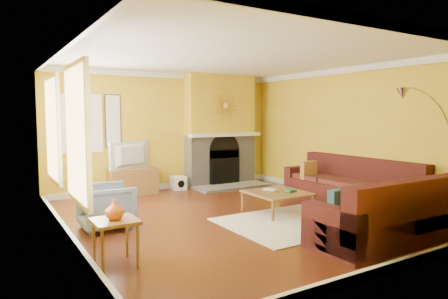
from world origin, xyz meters
TOP-DOWN VIEW (x-y plane):
  - floor at (0.00, 0.00)m, footprint 5.50×6.00m
  - ceiling at (0.00, 0.00)m, footprint 5.50×6.00m
  - wall_back at (0.00, 3.01)m, footprint 5.50×0.02m
  - wall_front at (0.00, -3.01)m, footprint 5.50×0.02m
  - wall_left at (-2.76, 0.00)m, footprint 0.02×6.00m
  - wall_right at (2.76, 0.00)m, footprint 0.02×6.00m
  - baseboard at (0.00, 0.00)m, footprint 5.50×6.00m
  - crown_molding at (0.00, 0.00)m, footprint 5.50×6.00m
  - window_left_near at (-2.72, 1.30)m, footprint 0.06×1.22m
  - window_left_far at (-2.72, -0.60)m, footprint 0.06×1.22m
  - window_back at (-1.90, 2.96)m, footprint 0.82×0.06m
  - wall_art at (-1.25, 2.97)m, footprint 0.34×0.04m
  - fireplace at (1.35, 2.80)m, footprint 1.80×0.40m
  - mantel at (1.35, 2.56)m, footprint 1.92×0.22m
  - hearth at (1.35, 2.25)m, footprint 1.80×0.70m
  - sunburst at (1.35, 2.57)m, footprint 0.70×0.04m
  - rug at (0.64, -0.86)m, footprint 2.40×1.80m
  - sectional_sofa at (1.30, -0.87)m, footprint 2.91×3.66m
  - coffee_table at (0.72, -0.21)m, footprint 0.97×0.97m
  - media_console at (-0.92, 2.71)m, footprint 1.02×0.46m
  - tv at (-0.92, 2.71)m, footprint 1.01×0.48m
  - subwoofer at (0.16, 2.71)m, footprint 0.31×0.31m
  - armchair at (-2.12, 0.36)m, footprint 0.76×0.74m
  - side_table at (-2.43, -1.19)m, footprint 0.49×0.49m
  - vase at (-2.43, -1.19)m, footprint 0.22×0.22m
  - book at (0.58, -0.12)m, footprint 0.23×0.28m
  - arc_lamp at (1.93, -2.23)m, footprint 1.34×0.36m

SIDE VIEW (x-z plane):
  - floor at x=0.00m, z-range -0.02..0.00m
  - rug at x=0.64m, z-range 0.00..0.02m
  - hearth at x=1.35m, z-range 0.00..0.06m
  - baseboard at x=0.00m, z-range 0.00..0.12m
  - subwoofer at x=0.16m, z-range 0.00..0.31m
  - coffee_table at x=0.72m, z-range 0.00..0.38m
  - side_table at x=-2.43m, z-range 0.00..0.54m
  - media_console at x=-0.92m, z-range 0.00..0.56m
  - armchair at x=-2.12m, z-range 0.00..0.69m
  - book at x=0.58m, z-range 0.38..0.41m
  - sectional_sofa at x=1.30m, z-range 0.00..0.90m
  - vase at x=-2.43m, z-range 0.54..0.77m
  - tv at x=-0.92m, z-range 0.56..1.15m
  - arc_lamp at x=1.93m, z-range 0.00..2.09m
  - mantel at x=1.35m, z-range 1.21..1.29m
  - wall_back at x=0.00m, z-range 0.00..2.70m
  - wall_front at x=0.00m, z-range 0.00..2.70m
  - wall_left at x=-2.76m, z-range 0.00..2.70m
  - wall_right at x=2.76m, z-range 0.00..2.70m
  - fireplace at x=1.35m, z-range 0.00..2.70m
  - window_left_near at x=-2.72m, z-range 0.64..2.36m
  - window_left_far at x=-2.72m, z-range 0.64..2.36m
  - window_back at x=-1.90m, z-range 0.94..2.16m
  - wall_art at x=-1.25m, z-range 1.03..2.17m
  - sunburst at x=1.35m, z-range 1.60..2.30m
  - crown_molding at x=0.00m, z-range 2.58..2.70m
  - ceiling at x=0.00m, z-range 2.70..2.72m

